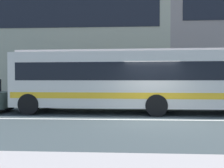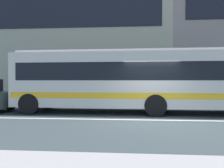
{
  "view_description": "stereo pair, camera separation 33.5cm",
  "coord_description": "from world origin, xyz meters",
  "views": [
    {
      "loc": [
        -1.3,
        -9.17,
        1.64
      ],
      "look_at": [
        -1.89,
        2.46,
        1.44
      ],
      "focal_mm": 35.45,
      "sensor_mm": 36.0,
      "label": 1
    },
    {
      "loc": [
        -0.96,
        -9.14,
        1.64
      ],
      "look_at": [
        -1.89,
        2.46,
        1.44
      ],
      "focal_mm": 35.45,
      "sensor_mm": 36.0,
      "label": 2
    }
  ],
  "objects": [
    {
      "name": "apartment_block_left",
      "position": [
        -8.17,
        14.25,
        6.1
      ],
      "size": [
        21.13,
        11.85,
        12.2
      ],
      "color": "#A09D83",
      "rests_on": "ground_plane"
    },
    {
      "name": "transit_bus",
      "position": [
        -0.54,
        2.1,
        1.71
      ],
      "size": [
        12.44,
        2.98,
        3.09
      ],
      "color": "beige",
      "rests_on": "ground_plane"
    },
    {
      "name": "ground_plane",
      "position": [
        0.0,
        0.0,
        0.0
      ],
      "size": [
        160.0,
        160.0,
        0.0
      ],
      "primitive_type": "plane",
      "color": "#394243"
    },
    {
      "name": "lane_centre_line",
      "position": [
        0.0,
        0.0,
        0.0
      ],
      "size": [
        60.0,
        0.16,
        0.01
      ],
      "primitive_type": "cube",
      "color": "silver",
      "rests_on": "ground_plane"
    }
  ]
}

